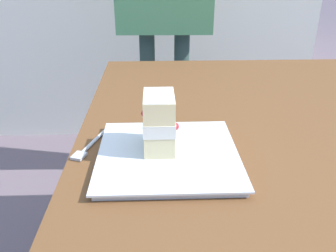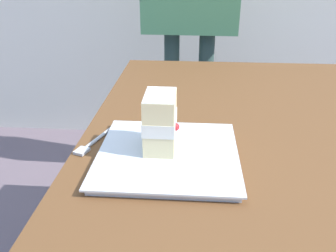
{
  "view_description": "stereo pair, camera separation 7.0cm",
  "coord_description": "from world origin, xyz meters",
  "px_view_note": "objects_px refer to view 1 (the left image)",
  "views": [
    {
      "loc": [
        0.68,
        -0.36,
        1.13
      ],
      "look_at": [
        0.05,
        -0.34,
        0.82
      ],
      "focal_mm": 38.07,
      "sensor_mm": 36.0,
      "label": 1
    },
    {
      "loc": [
        0.68,
        -0.29,
        1.13
      ],
      "look_at": [
        0.05,
        -0.34,
        0.82
      ],
      "focal_mm": 38.07,
      "sensor_mm": 36.0,
      "label": 2
    }
  ],
  "objects_px": {
    "cake_slice": "(159,122)",
    "patio_table": "(313,178)",
    "dessert_fork": "(92,143)",
    "dessert_plate": "(168,155)"
  },
  "relations": [
    {
      "from": "patio_table",
      "to": "cake_slice",
      "type": "bearing_deg",
      "value": -84.73
    },
    {
      "from": "dessert_plate",
      "to": "cake_slice",
      "type": "relative_size",
      "value": 2.42
    },
    {
      "from": "cake_slice",
      "to": "dessert_fork",
      "type": "relative_size",
      "value": 0.71
    },
    {
      "from": "patio_table",
      "to": "dessert_fork",
      "type": "bearing_deg",
      "value": -91.55
    },
    {
      "from": "patio_table",
      "to": "dessert_fork",
      "type": "distance_m",
      "value": 0.51
    },
    {
      "from": "patio_table",
      "to": "cake_slice",
      "type": "height_order",
      "value": "cake_slice"
    },
    {
      "from": "dessert_plate",
      "to": "dessert_fork",
      "type": "xyz_separation_m",
      "value": [
        -0.07,
        -0.16,
        -0.0
      ]
    },
    {
      "from": "cake_slice",
      "to": "dessert_fork",
      "type": "xyz_separation_m",
      "value": [
        -0.05,
        -0.15,
        -0.07
      ]
    },
    {
      "from": "dessert_plate",
      "to": "dessert_fork",
      "type": "relative_size",
      "value": 1.71
    },
    {
      "from": "cake_slice",
      "to": "patio_table",
      "type": "bearing_deg",
      "value": 95.27
    }
  ]
}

